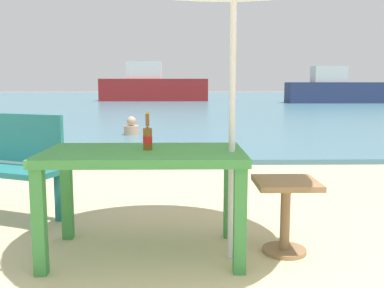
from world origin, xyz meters
TOP-DOWN VIEW (x-y plane):
  - sea_water at (0.00, 30.00)m, footprint 120.00×50.00m
  - picnic_table_green at (-0.74, 1.53)m, footprint 1.40×0.80m
  - beer_bottle_amber at (-0.71, 1.55)m, footprint 0.07×0.07m
  - side_table_wood at (0.28, 1.53)m, footprint 0.44×0.44m
  - bench_teal_center at (-2.11, 2.47)m, footprint 1.25×0.79m
  - swimmer_person at (-1.61, 8.32)m, footprint 0.34×0.34m
  - boat_barge at (8.33, 23.97)m, footprint 5.74×1.57m
  - boat_tanker at (-2.40, 27.14)m, footprint 6.82×1.86m

SIDE VIEW (x-z plane):
  - sea_water at x=0.00m, z-range 0.00..0.08m
  - swimmer_person at x=-1.61m, z-range 0.03..0.44m
  - side_table_wood at x=0.28m, z-range 0.08..0.62m
  - bench_teal_center at x=-2.11m, z-range 0.07..1.02m
  - picnic_table_green at x=-0.74m, z-range 0.27..1.03m
  - boat_barge at x=8.33m, z-range -0.21..1.87m
  - beer_bottle_amber at x=-0.71m, z-range 0.72..0.99m
  - boat_tanker at x=-2.40m, z-range -0.27..2.21m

